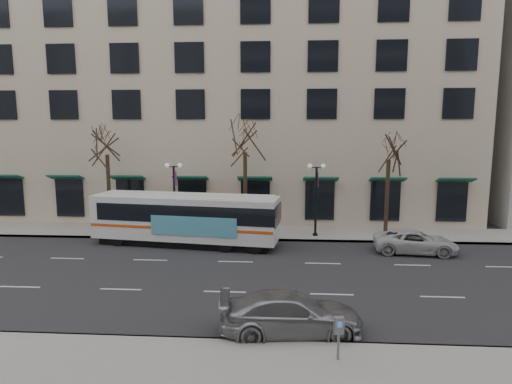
# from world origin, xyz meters

# --- Properties ---
(ground) EXTENTS (160.00, 160.00, 0.00)m
(ground) POSITION_xyz_m (0.00, 0.00, 0.00)
(ground) COLOR black
(ground) RESTS_ON ground
(sidewalk_far) EXTENTS (80.00, 4.00, 0.15)m
(sidewalk_far) POSITION_xyz_m (5.00, 9.00, 0.07)
(sidewalk_far) COLOR gray
(sidewalk_far) RESTS_ON ground
(building_hotel) EXTENTS (40.00, 20.00, 24.00)m
(building_hotel) POSITION_xyz_m (-2.00, 21.00, 12.00)
(building_hotel) COLOR #C4AE96
(building_hotel) RESTS_ON ground
(tree_far_left) EXTENTS (3.60, 3.60, 8.34)m
(tree_far_left) POSITION_xyz_m (-10.00, 8.80, 6.70)
(tree_far_left) COLOR black
(tree_far_left) RESTS_ON ground
(tree_far_mid) EXTENTS (3.60, 3.60, 8.55)m
(tree_far_mid) POSITION_xyz_m (0.00, 8.80, 6.91)
(tree_far_mid) COLOR black
(tree_far_mid) RESTS_ON ground
(tree_far_right) EXTENTS (3.60, 3.60, 8.06)m
(tree_far_right) POSITION_xyz_m (10.00, 8.80, 6.42)
(tree_far_right) COLOR black
(tree_far_right) RESTS_ON ground
(lamp_post_left) EXTENTS (1.22, 0.45, 5.21)m
(lamp_post_left) POSITION_xyz_m (-4.99, 8.20, 2.94)
(lamp_post_left) COLOR black
(lamp_post_left) RESTS_ON ground
(lamp_post_right) EXTENTS (1.22, 0.45, 5.21)m
(lamp_post_right) POSITION_xyz_m (5.01, 8.20, 2.94)
(lamp_post_right) COLOR black
(lamp_post_right) RESTS_ON ground
(city_bus) EXTENTS (12.53, 4.33, 3.33)m
(city_bus) POSITION_xyz_m (-3.60, 5.78, 1.82)
(city_bus) COLOR silver
(city_bus) RESTS_ON ground
(silver_car) EXTENTS (5.50, 2.67, 1.54)m
(silver_car) POSITION_xyz_m (3.03, -6.20, 0.77)
(silver_car) COLOR #98999F
(silver_car) RESTS_ON ground
(white_pickup) EXTENTS (5.21, 2.81, 1.39)m
(white_pickup) POSITION_xyz_m (10.88, 4.80, 0.70)
(white_pickup) COLOR #BCBCBC
(white_pickup) RESTS_ON ground
(pay_station) EXTENTS (0.34, 0.24, 1.45)m
(pay_station) POSITION_xyz_m (4.53, -8.22, 1.20)
(pay_station) COLOR gray
(pay_station) RESTS_ON sidewalk_near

